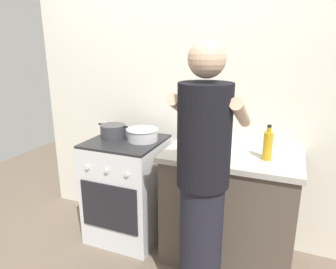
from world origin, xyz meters
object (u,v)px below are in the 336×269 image
pot (113,131)px  person (203,190)px  stove_range (127,188)px  oil_bottle (268,145)px  mixing_bowl (142,134)px  spice_bottle (227,148)px  utensil_crock (210,133)px

pot → person: (0.98, -0.61, -0.10)m
stove_range → oil_bottle: 1.27m
mixing_bowl → person: (0.70, -0.62, -0.10)m
mixing_bowl → spice_bottle: (0.72, -0.06, -0.01)m
pot → oil_bottle: (1.29, -0.07, 0.05)m
spice_bottle → oil_bottle: (0.29, -0.02, 0.06)m
stove_range → oil_bottle: bearing=-1.6°
stove_range → pot: pot is taller
person → stove_range: bearing=145.5°
stove_range → person: bearing=-34.5°
stove_range → spice_bottle: (0.86, -0.02, 0.50)m
utensil_crock → pot: bearing=-171.4°
oil_bottle → utensil_crock: bearing=156.8°
stove_range → person: (0.84, -0.58, 0.41)m
stove_range → utensil_crock: 0.89m
pot → utensil_crock: size_ratio=0.85×
spice_bottle → pot: bearing=177.1°
mixing_bowl → person: person is taller
utensil_crock → person: size_ratio=0.20×
mixing_bowl → spice_bottle: mixing_bowl is taller
stove_range → spice_bottle: spice_bottle is taller
pot → oil_bottle: size_ratio=1.13×
utensil_crock → oil_bottle: bearing=-23.2°
mixing_bowl → utensil_crock: (0.55, 0.12, 0.03)m
utensil_crock → spice_bottle: (0.17, -0.18, -0.04)m
spice_bottle → person: 0.57m
pot → mixing_bowl: size_ratio=1.06×
person → pot: bearing=148.0°
stove_range → pot: 0.53m
utensil_crock → person: 0.76m
utensil_crock → person: person is taller
pot → oil_bottle: 1.29m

